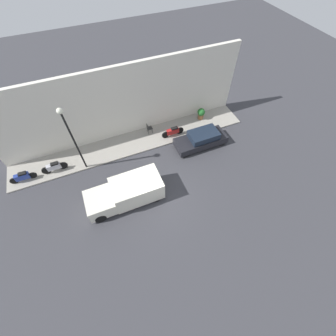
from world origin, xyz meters
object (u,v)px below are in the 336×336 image
(delivery_van, at_px, (126,192))
(scooter_silver, at_px, (54,167))
(cafe_chair, at_px, (149,128))
(parked_car, at_px, (201,139))
(motorcycle_blue, at_px, (22,177))
(motorcycle_red, at_px, (173,131))
(streetlamp, at_px, (70,131))
(potted_plant, at_px, (201,113))

(delivery_van, distance_m, scooter_silver, 5.89)
(cafe_chair, bearing_deg, parked_car, -129.10)
(parked_car, relative_size, cafe_chair, 4.68)
(delivery_van, distance_m, motorcycle_blue, 7.54)
(scooter_silver, height_order, cafe_chair, cafe_chair)
(parked_car, bearing_deg, motorcycle_red, 44.63)
(scooter_silver, bearing_deg, parked_car, -98.51)
(streetlamp, xyz_separation_m, cafe_chair, (1.56, -5.51, -3.05))
(parked_car, height_order, cafe_chair, parked_car)
(motorcycle_blue, xyz_separation_m, potted_plant, (1.06, -14.47, 0.16))
(parked_car, distance_m, cafe_chair, 4.35)
(scooter_silver, xyz_separation_m, potted_plant, (1.05, -12.34, 0.13))
(scooter_silver, bearing_deg, cafe_chair, -81.70)
(parked_car, bearing_deg, scooter_silver, 81.49)
(parked_car, relative_size, motorcycle_red, 2.16)
(streetlamp, bearing_deg, cafe_chair, -74.16)
(motorcycle_red, distance_m, streetlamp, 7.87)
(parked_car, distance_m, streetlamp, 9.48)
(motorcycle_red, bearing_deg, motorcycle_blue, 90.42)
(scooter_silver, distance_m, potted_plant, 12.39)
(parked_car, relative_size, streetlamp, 0.77)
(potted_plant, bearing_deg, cafe_chair, 89.31)
(streetlamp, bearing_deg, potted_plant, -81.66)
(potted_plant, distance_m, cafe_chair, 4.76)
(parked_car, distance_m, delivery_van, 7.30)
(streetlamp, xyz_separation_m, potted_plant, (1.51, -10.26, -3.00))
(motorcycle_red, relative_size, potted_plant, 1.84)
(scooter_silver, bearing_deg, delivery_van, -135.39)
(motorcycle_red, height_order, scooter_silver, scooter_silver)
(delivery_van, distance_m, potted_plant, 9.74)
(motorcycle_red, relative_size, motorcycle_blue, 1.08)
(scooter_silver, height_order, streetlamp, streetlamp)
(parked_car, xyz_separation_m, streetlamp, (1.18, 8.89, 3.07))
(parked_car, height_order, delivery_van, delivery_van)
(parked_car, bearing_deg, delivery_van, 110.47)
(motorcycle_blue, relative_size, cafe_chair, 2.01)
(motorcycle_blue, bearing_deg, parked_car, -97.08)
(motorcycle_blue, distance_m, scooter_silver, 2.13)
(motorcycle_red, relative_size, scooter_silver, 1.06)
(motorcycle_blue, xyz_separation_m, streetlamp, (-0.44, -4.21, 3.15))
(potted_plant, height_order, cafe_chair, potted_plant)
(parked_car, bearing_deg, streetlamp, 82.41)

